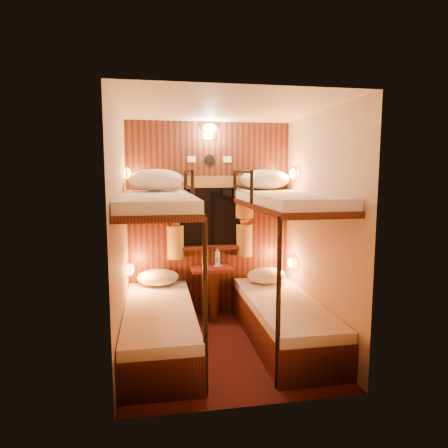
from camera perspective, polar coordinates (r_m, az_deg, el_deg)
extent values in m
plane|color=#36130E|center=(4.29, 0.03, -17.30)|extent=(2.10, 2.10, 0.00)
plane|color=silver|center=(3.95, 0.04, 16.24)|extent=(2.10, 2.10, 0.00)
plane|color=#C6B293|center=(4.97, -2.09, 0.54)|extent=(2.40, 0.00, 2.40)
plane|color=#C6B293|center=(2.93, 3.65, -4.32)|extent=(2.40, 0.00, 2.40)
plane|color=#C6B293|center=(3.90, -14.60, -1.61)|extent=(0.00, 2.40, 2.40)
plane|color=#C6B293|center=(4.23, 13.48, -0.87)|extent=(0.00, 2.40, 2.40)
cube|color=black|center=(4.96, -2.07, 0.52)|extent=(2.00, 0.03, 2.40)
cube|color=black|center=(4.23, -9.16, -15.19)|extent=(0.70, 1.90, 0.35)
cube|color=white|center=(4.15, -9.22, -12.32)|extent=(0.68, 1.88, 0.10)
cube|color=black|center=(3.92, -9.54, 2.27)|extent=(0.70, 1.90, 0.06)
cube|color=white|center=(3.92, -9.57, 3.43)|extent=(0.68, 1.88, 0.10)
cylinder|color=black|center=(3.22, -2.69, -12.03)|extent=(0.04, 0.04, 1.45)
cylinder|color=black|center=(4.81, -5.51, 5.54)|extent=(0.04, 0.04, 0.32)
cylinder|color=black|center=(3.96, -4.52, 5.15)|extent=(0.04, 0.04, 0.32)
cylinder|color=black|center=(4.38, -5.08, 7.46)|extent=(0.04, 0.85, 0.04)
cylinder|color=black|center=(4.38, -5.06, 5.23)|extent=(0.03, 0.85, 0.03)
cube|color=black|center=(4.44, 8.42, -14.08)|extent=(0.70, 1.90, 0.35)
cube|color=white|center=(4.36, 8.48, -11.33)|extent=(0.68, 1.88, 0.10)
cube|color=black|center=(4.14, 8.75, 2.56)|extent=(0.70, 1.90, 0.06)
cube|color=white|center=(4.14, 8.78, 3.66)|extent=(0.68, 1.88, 0.10)
cylinder|color=black|center=(3.34, 7.77, -11.34)|extent=(0.04, 0.04, 1.45)
cylinder|color=black|center=(4.89, 1.55, 5.60)|extent=(0.04, 0.04, 0.32)
cylinder|color=black|center=(4.06, 3.97, 5.21)|extent=(0.04, 0.04, 0.32)
cylinder|color=black|center=(4.47, 2.66, 7.48)|extent=(0.04, 0.85, 0.04)
cylinder|color=black|center=(4.48, 2.65, 5.30)|extent=(0.03, 0.85, 0.03)
cube|color=black|center=(4.93, -2.04, 1.07)|extent=(0.98, 0.02, 0.78)
cube|color=black|center=(4.92, -2.02, 1.06)|extent=(0.90, 0.01, 0.70)
cube|color=black|center=(4.94, -1.94, -3.37)|extent=(1.00, 0.12, 0.04)
cube|color=brown|center=(4.87, -2.00, 6.06)|extent=(1.10, 0.06, 0.14)
cylinder|color=brown|center=(4.83, -7.04, 3.03)|extent=(0.22, 0.22, 0.40)
cylinder|color=brown|center=(4.85, -6.99, 0.32)|extent=(0.11, 0.11, 0.12)
cylinder|color=brown|center=(4.89, -6.95, -2.59)|extent=(0.20, 0.20, 0.40)
torus|color=#C58139|center=(4.85, -6.99, 0.32)|extent=(0.14, 0.14, 0.02)
cylinder|color=brown|center=(4.95, 2.97, 3.18)|extent=(0.22, 0.22, 0.40)
cylinder|color=brown|center=(4.97, 2.95, 0.54)|extent=(0.11, 0.11, 0.12)
cylinder|color=brown|center=(5.01, 2.93, -2.30)|extent=(0.20, 0.20, 0.40)
torus|color=#C58139|center=(4.97, 2.95, 0.54)|extent=(0.14, 0.14, 0.02)
cylinder|color=black|center=(4.90, -2.08, 9.23)|extent=(0.12, 0.02, 0.12)
cube|color=silver|center=(4.88, -4.67, 9.22)|extent=(0.10, 0.01, 0.07)
cube|color=silver|center=(4.94, 0.49, 9.22)|extent=(0.10, 0.01, 0.07)
cube|color=#C58139|center=(4.92, -2.09, 12.37)|extent=(0.18, 0.01, 0.08)
ellipsoid|color=#FFCC8C|center=(4.91, -2.06, 13.56)|extent=(0.18, 0.09, 0.11)
ellipsoid|color=orange|center=(4.68, -13.25, -6.32)|extent=(0.08, 0.20, 0.13)
torus|color=#C58139|center=(4.68, -13.25, -6.32)|extent=(0.02, 0.17, 0.17)
ellipsoid|color=orange|center=(4.55, -13.66, 7.02)|extent=(0.08, 0.20, 0.13)
torus|color=#C58139|center=(4.55, -13.66, 7.02)|extent=(0.02, 0.17, 0.17)
ellipsoid|color=orange|center=(4.95, 9.64, -5.47)|extent=(0.08, 0.20, 0.13)
torus|color=#C58139|center=(4.95, 9.64, -5.47)|extent=(0.02, 0.17, 0.17)
ellipsoid|color=orange|center=(4.83, 9.92, 7.13)|extent=(0.08, 0.20, 0.13)
torus|color=#C58139|center=(4.83, 9.92, 7.13)|extent=(0.02, 0.17, 0.17)
cube|color=#602115|center=(4.88, -1.73, -6.40)|extent=(0.50, 0.34, 0.04)
cube|color=black|center=(4.97, -1.72, -10.04)|extent=(0.08, 0.30, 0.61)
cube|color=maroon|center=(4.87, -1.73, -6.14)|extent=(0.30, 0.34, 0.01)
cylinder|color=#99BFE5|center=(4.89, -2.75, -4.96)|extent=(0.06, 0.06, 0.19)
cylinder|color=#3F7FBF|center=(4.89, -2.75, -5.07)|extent=(0.07, 0.07, 0.07)
cylinder|color=#3F7FBF|center=(4.87, -2.76, -3.62)|extent=(0.03, 0.03, 0.03)
cylinder|color=#99BFE5|center=(4.89, -0.93, -5.02)|extent=(0.06, 0.06, 0.18)
cylinder|color=#3F7FBF|center=(4.89, -0.93, -5.13)|extent=(0.06, 0.06, 0.06)
cylinder|color=#3F7FBF|center=(4.87, -0.93, -3.77)|extent=(0.03, 0.03, 0.03)
cube|color=silver|center=(4.93, -0.61, -5.97)|extent=(0.09, 0.07, 0.01)
cube|color=silver|center=(4.90, -1.06, -6.07)|extent=(0.08, 0.06, 0.01)
ellipsoid|color=silver|center=(4.85, -9.41, -7.52)|extent=(0.49, 0.35, 0.19)
ellipsoid|color=silver|center=(4.91, 6.09, -7.32)|extent=(0.48, 0.34, 0.19)
ellipsoid|color=silver|center=(4.50, -9.70, 6.23)|extent=(0.62, 0.44, 0.24)
ellipsoid|color=silver|center=(4.87, 5.87, 6.37)|extent=(0.61, 0.44, 0.24)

